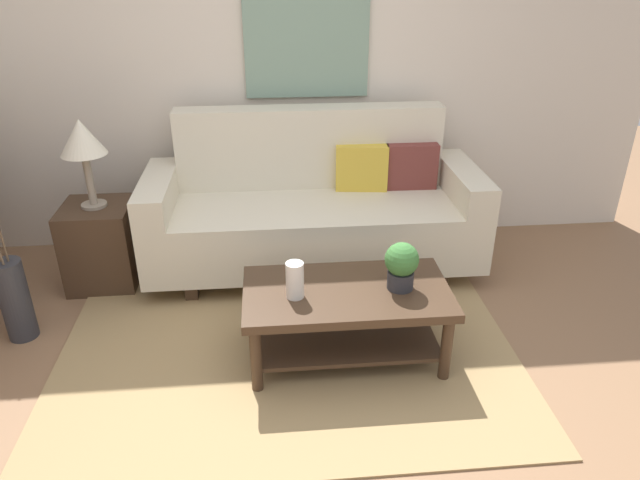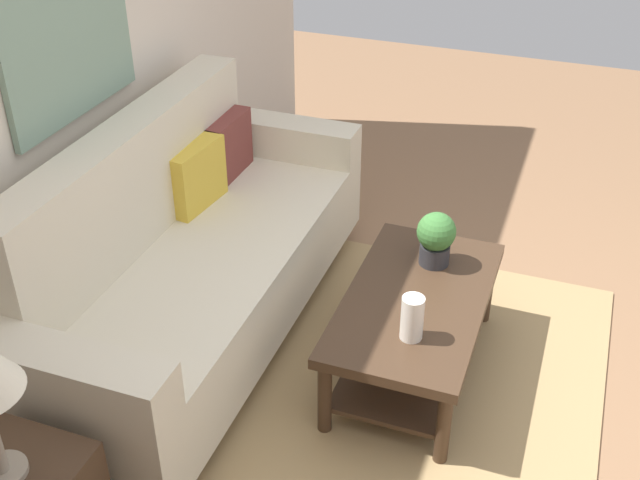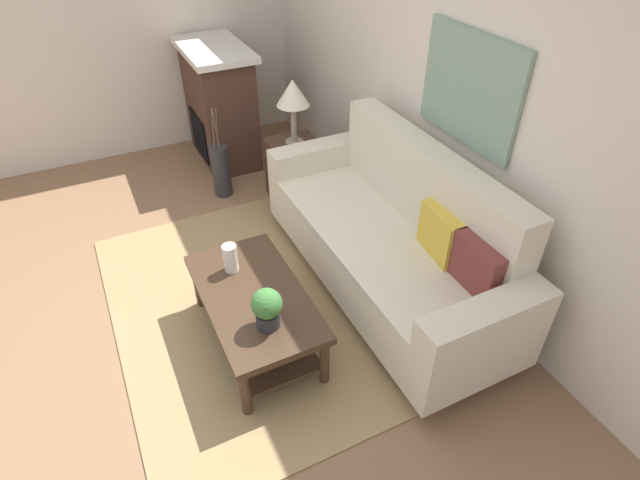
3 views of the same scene
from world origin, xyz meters
name	(u,v)px [view 2 (image 2 of 3)]	position (x,y,z in m)	size (l,w,h in m)	color
ground_plane	(500,446)	(0.00, 0.00, 0.00)	(9.60, 9.60, 0.00)	#8C6647
wall_back	(23,76)	(0.00, 2.07, 1.35)	(5.60, 0.10, 2.70)	beige
area_rug	(385,415)	(0.00, 0.50, 0.01)	(2.55, 1.78, 0.01)	#A38456
couch	(190,261)	(0.23, 1.54, 0.43)	(2.25, 0.84, 1.08)	beige
throw_pillow_mustard	(196,176)	(0.58, 1.66, 0.68)	(0.36, 0.12, 0.32)	gold
throw_pillow_maroon	(227,146)	(0.93, 1.66, 0.68)	(0.36, 0.12, 0.32)	brown
coffee_table	(415,317)	(0.32, 0.47, 0.31)	(1.10, 0.60, 0.43)	#422D1E
tabletop_vase	(412,318)	(0.05, 0.43, 0.53)	(0.09, 0.09, 0.20)	white
potted_plant_tabletop	(436,237)	(0.61, 0.46, 0.57)	(0.18, 0.18, 0.26)	#2D2D33
framed_painting	(68,37)	(0.23, 2.00, 1.45)	(0.86, 0.03, 0.69)	gray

